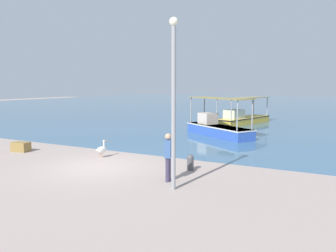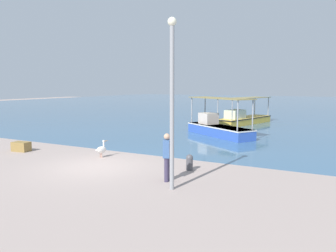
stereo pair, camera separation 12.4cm
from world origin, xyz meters
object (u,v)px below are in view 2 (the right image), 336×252
at_px(mooring_bollard, 190,162).
at_px(lamp_post, 172,95).
at_px(pelican, 101,149).
at_px(fisherman_standing, 167,156).
at_px(fishing_boat_near_right, 218,127).
at_px(cargo_crate, 21,147).
at_px(fishing_boat_center, 243,118).

bearing_deg(mooring_bollard, lamp_post, -79.28).
bearing_deg(mooring_bollard, pelican, 177.24).
relative_size(mooring_bollard, fisherman_standing, 0.38).
height_order(fishing_boat_near_right, cargo_crate, fishing_boat_near_right).
distance_m(fisherman_standing, cargo_crate, 9.10).
bearing_deg(fishing_boat_center, pelican, -98.64).
bearing_deg(fisherman_standing, lamp_post, -52.33).
relative_size(pelican, fisherman_standing, 0.48).
xyz_separation_m(fishing_boat_center, cargo_crate, (-6.95, -16.66, -0.30)).
relative_size(pelican, lamp_post, 0.15).
relative_size(fisherman_standing, cargo_crate, 1.95).
distance_m(fishing_boat_center, fishing_boat_near_right, 7.04).
xyz_separation_m(fishing_boat_center, mooring_bollard, (2.16, -16.12, -0.20)).
bearing_deg(fishing_boat_center, fisherman_standing, -83.43).
relative_size(fishing_boat_near_right, cargo_crate, 6.21).
bearing_deg(cargo_crate, mooring_bollard, 3.42).
height_order(fisherman_standing, cargo_crate, fisherman_standing).
bearing_deg(cargo_crate, lamp_post, -11.23).
distance_m(fishing_boat_center, pelican, 16.08).
bearing_deg(fishing_boat_center, fishing_boat_near_right, -88.45).
xyz_separation_m(fishing_boat_near_right, pelican, (-2.61, -8.85, -0.20)).
relative_size(mooring_bollard, cargo_crate, 0.74).
bearing_deg(lamp_post, fisherman_standing, 127.67).
height_order(pelican, mooring_bollard, pelican).
xyz_separation_m(fishing_boat_center, fisherman_standing, (2.05, -17.82, 0.37)).
height_order(lamp_post, mooring_bollard, lamp_post).
bearing_deg(fishing_boat_near_right, lamp_post, -78.07).
bearing_deg(lamp_post, cargo_crate, 168.77).
height_order(pelican, fisherman_standing, fisherman_standing).
bearing_deg(fishing_boat_center, mooring_bollard, -82.37).
bearing_deg(pelican, fishing_boat_near_right, 73.60).
relative_size(pelican, cargo_crate, 0.93).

